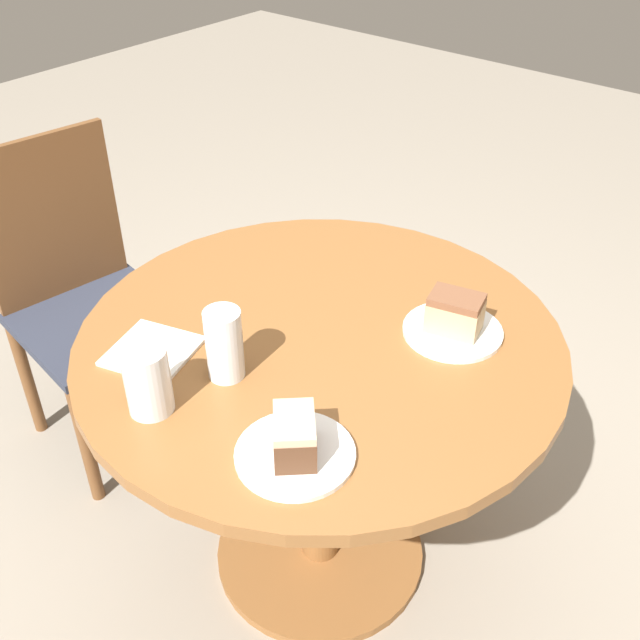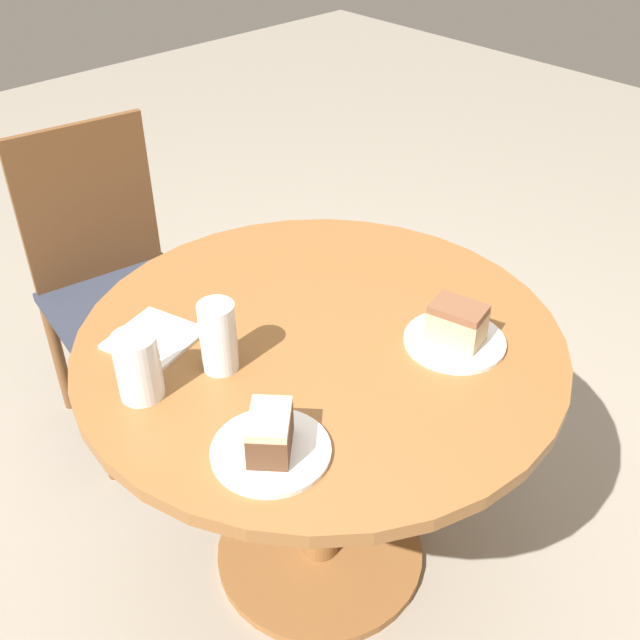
# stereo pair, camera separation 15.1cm
# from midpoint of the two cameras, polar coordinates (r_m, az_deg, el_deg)

# --- Properties ---
(ground_plane) EXTENTS (8.00, 8.00, 0.00)m
(ground_plane) POSITION_cam_midpoint_polar(r_m,az_deg,el_deg) (2.04, -2.21, -17.41)
(ground_plane) COLOR gray
(table) EXTENTS (1.00, 1.00, 0.71)m
(table) POSITION_cam_midpoint_polar(r_m,az_deg,el_deg) (1.64, -2.64, -6.13)
(table) COLOR brown
(table) RESTS_ON ground_plane
(chair) EXTENTS (0.46, 0.46, 0.90)m
(chair) POSITION_cam_midpoint_polar(r_m,az_deg,el_deg) (2.21, -19.35, 1.52)
(chair) COLOR brown
(chair) RESTS_ON ground_plane
(plate_near) EXTENTS (0.21, 0.21, 0.01)m
(plate_near) POSITION_cam_midpoint_polar(r_m,az_deg,el_deg) (1.55, 7.35, -0.94)
(plate_near) COLOR white
(plate_near) RESTS_ON table
(plate_far) EXTENTS (0.21, 0.21, 0.01)m
(plate_far) POSITION_cam_midpoint_polar(r_m,az_deg,el_deg) (1.28, -5.34, -10.30)
(plate_far) COLOR white
(plate_far) RESTS_ON table
(cake_slice_near) EXTENTS (0.10, 0.12, 0.08)m
(cake_slice_near) POSITION_cam_midpoint_polar(r_m,az_deg,el_deg) (1.52, 7.48, 0.43)
(cake_slice_near) COLOR tan
(cake_slice_near) RESTS_ON plate_near
(cake_slice_far) EXTENTS (0.12, 0.12, 0.08)m
(cake_slice_far) POSITION_cam_midpoint_polar(r_m,az_deg,el_deg) (1.25, -5.45, -8.93)
(cake_slice_far) COLOR brown
(cake_slice_far) RESTS_ON plate_far
(glass_lemonade) EXTENTS (0.07, 0.07, 0.15)m
(glass_lemonade) POSITION_cam_midpoint_polar(r_m,az_deg,el_deg) (1.42, -10.31, -2.25)
(glass_lemonade) COLOR silver
(glass_lemonade) RESTS_ON table
(glass_water) EXTENTS (0.08, 0.08, 0.13)m
(glass_water) POSITION_cam_midpoint_polar(r_m,az_deg,el_deg) (1.38, -16.07, -4.75)
(glass_water) COLOR silver
(glass_water) RESTS_ON table
(napkin_stack) EXTENTS (0.20, 0.20, 0.01)m
(napkin_stack) POSITION_cam_midpoint_polar(r_m,az_deg,el_deg) (1.54, -15.41, -2.39)
(napkin_stack) COLOR silver
(napkin_stack) RESTS_ON table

